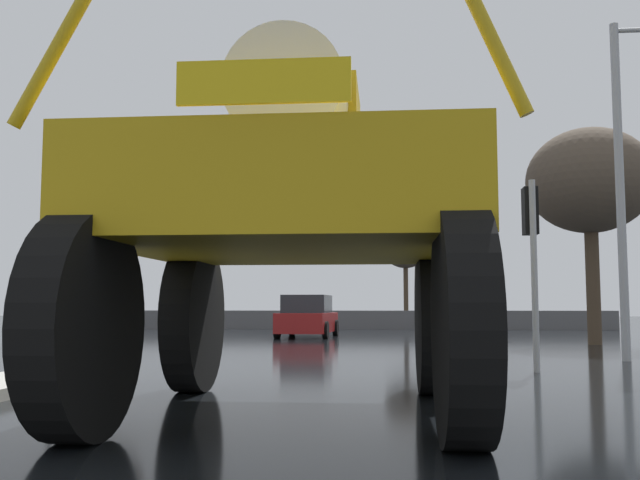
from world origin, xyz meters
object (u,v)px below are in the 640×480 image
object	(u,v)px
sedan_ahead	(308,317)
traffic_signal_far_left	(477,270)
oversize_sprayer	(295,223)
bare_tree_far_center	(405,250)
bare_tree_left	(102,196)
bare_tree_right	(589,182)
traffic_signal_near_left	(60,217)
traffic_signal_near_right	(531,232)
streetlight_near_right	(629,166)

from	to	relation	value
sedan_ahead	traffic_signal_far_left	bearing A→B (deg)	-50.24
oversize_sprayer	bare_tree_far_center	world-z (taller)	bare_tree_far_center
oversize_sprayer	bare_tree_far_center	distance (m)	32.98
bare_tree_left	bare_tree_right	world-z (taller)	bare_tree_right
oversize_sprayer	traffic_signal_near_left	xyz separation A→B (m)	(-5.07, 5.15, 0.76)
oversize_sprayer	traffic_signal_near_right	xyz separation A→B (m)	(3.53, 5.16, 0.39)
traffic_signal_near_right	traffic_signal_far_left	size ratio (longest dim) A/B	0.91
traffic_signal_far_left	bare_tree_right	distance (m)	9.82
oversize_sprayer	bare_tree_left	xyz separation A→B (m)	(-8.43, 15.26, 2.77)
oversize_sprayer	sedan_ahead	distance (m)	18.57
traffic_signal_near_right	traffic_signal_far_left	world-z (taller)	traffic_signal_far_left
sedan_ahead	traffic_signal_near_right	world-z (taller)	traffic_signal_near_right
bare_tree_left	bare_tree_right	bearing A→B (deg)	-4.55
sedan_ahead	traffic_signal_near_right	xyz separation A→B (m)	(5.37, -13.28, 1.70)
bare_tree_left	bare_tree_far_center	xyz separation A→B (m)	(10.60, 17.58, -0.51)
sedan_ahead	bare_tree_right	distance (m)	10.75
traffic_signal_near_right	traffic_signal_far_left	xyz separation A→B (m)	(1.37, 18.20, 0.26)
traffic_signal_near_right	streetlight_near_right	distance (m)	3.93
traffic_signal_far_left	bare_tree_left	distance (m)	15.74
oversize_sprayer	traffic_signal_far_left	xyz separation A→B (m)	(4.90, 23.36, 0.65)
bare_tree_left	traffic_signal_near_right	bearing A→B (deg)	-40.18
streetlight_near_right	bare_tree_far_center	size ratio (longest dim) A/B	1.32
bare_tree_left	streetlight_near_right	bearing A→B (deg)	-27.63
sedan_ahead	traffic_signal_near_right	size ratio (longest dim) A/B	1.26
traffic_signal_near_left	bare_tree_far_center	distance (m)	28.66
bare_tree_right	traffic_signal_near_left	bearing A→B (deg)	-143.81
oversize_sprayer	traffic_signal_near_left	size ratio (longest dim) A/B	1.43
oversize_sprayer	bare_tree_right	distance (m)	15.95
traffic_signal_near_left	traffic_signal_far_left	xyz separation A→B (m)	(9.96, 18.21, -0.11)
oversize_sprayer	bare_tree_left	bearing A→B (deg)	28.88
sedan_ahead	traffic_signal_far_left	distance (m)	8.57
bare_tree_right	bare_tree_far_center	distance (m)	19.44
oversize_sprayer	bare_tree_right	xyz separation A→B (m)	(7.07, 14.03, 2.79)
streetlight_near_right	bare_tree_right	size ratio (longest dim) A/B	1.11
bare_tree_left	bare_tree_right	size ratio (longest dim) A/B	0.97
traffic_signal_far_left	traffic_signal_near_right	bearing A→B (deg)	-94.29
sedan_ahead	bare_tree_far_center	bearing A→B (deg)	-11.98
traffic_signal_near_left	bare_tree_far_center	bearing A→B (deg)	75.35
traffic_signal_near_left	streetlight_near_right	size ratio (longest dim) A/B	0.54
bare_tree_left	bare_tree_right	distance (m)	15.55
traffic_signal_far_left	bare_tree_left	world-z (taller)	bare_tree_left
bare_tree_right	traffic_signal_near_right	bearing A→B (deg)	-111.73
traffic_signal_near_left	bare_tree_right	xyz separation A→B (m)	(12.14, 8.88, 2.02)
sedan_ahead	streetlight_near_right	world-z (taller)	streetlight_near_right
sedan_ahead	bare_tree_right	size ratio (longest dim) A/B	0.65
bare_tree_far_center	bare_tree_right	bearing A→B (deg)	-75.41
traffic_signal_near_right	bare_tree_left	xyz separation A→B (m)	(-11.96, 10.10, 2.37)
streetlight_near_right	bare_tree_far_center	distance (m)	25.48
bare_tree_right	bare_tree_far_center	bearing A→B (deg)	104.59
bare_tree_far_center	traffic_signal_near_right	bearing A→B (deg)	-87.19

